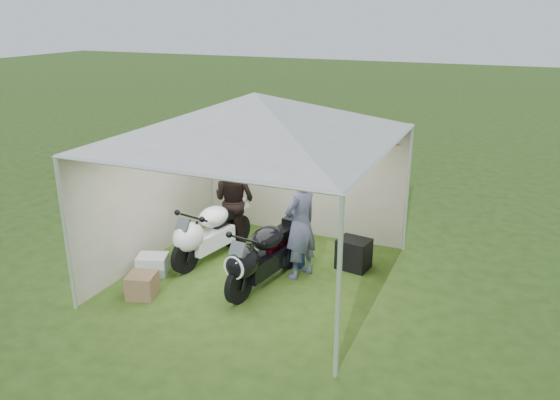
# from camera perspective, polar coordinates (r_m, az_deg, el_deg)

# --- Properties ---
(ground) EXTENTS (80.00, 80.00, 0.00)m
(ground) POSITION_cam_1_polar(r_m,az_deg,el_deg) (9.11, -2.41, -7.86)
(ground) COLOR #2E4A15
(ground) RESTS_ON ground
(canopy_tent) EXTENTS (5.66, 5.66, 3.00)m
(canopy_tent) POSITION_cam_1_polar(r_m,az_deg,el_deg) (8.29, -2.56, 8.29)
(canopy_tent) COLOR silver
(canopy_tent) RESTS_ON ground
(motorcycle_white) EXTENTS (0.67, 1.95, 0.97)m
(motorcycle_white) POSITION_cam_1_polar(r_m,az_deg,el_deg) (9.49, -7.50, -3.27)
(motorcycle_white) COLOR black
(motorcycle_white) RESTS_ON ground
(motorcycle_black) EXTENTS (0.65, 2.00, 0.99)m
(motorcycle_black) POSITION_cam_1_polar(r_m,az_deg,el_deg) (8.52, -1.93, -5.74)
(motorcycle_black) COLOR black
(motorcycle_black) RESTS_ON ground
(paddock_stand) EXTENTS (0.41, 0.29, 0.28)m
(paddock_stand) POSITION_cam_1_polar(r_m,az_deg,el_deg) (9.38, 1.28, -6.03)
(paddock_stand) COLOR #1929B7
(paddock_stand) RESTS_ON ground
(person_dark_jacket) EXTENTS (0.93, 0.77, 1.73)m
(person_dark_jacket) POSITION_cam_1_polar(r_m,az_deg,el_deg) (9.98, -4.79, -0.02)
(person_dark_jacket) COLOR black
(person_dark_jacket) RESTS_ON ground
(person_blue_jacket) EXTENTS (0.65, 0.78, 1.83)m
(person_blue_jacket) POSITION_cam_1_polar(r_m,az_deg,el_deg) (8.71, 2.16, -2.52)
(person_blue_jacket) COLOR #515677
(person_blue_jacket) RESTS_ON ground
(equipment_box) EXTENTS (0.58, 0.49, 0.52)m
(equipment_box) POSITION_cam_1_polar(r_m,az_deg,el_deg) (9.32, 7.71, -5.59)
(equipment_box) COLOR black
(equipment_box) RESTS_ON ground
(crate_0) EXTENTS (0.58, 0.52, 0.32)m
(crate_0) POSITION_cam_1_polar(r_m,az_deg,el_deg) (9.34, -13.15, -6.58)
(crate_0) COLOR silver
(crate_0) RESTS_ON ground
(crate_1) EXTENTS (0.51, 0.51, 0.37)m
(crate_1) POSITION_cam_1_polar(r_m,az_deg,el_deg) (8.66, -14.21, -8.63)
(crate_1) COLOR brown
(crate_1) RESTS_ON ground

